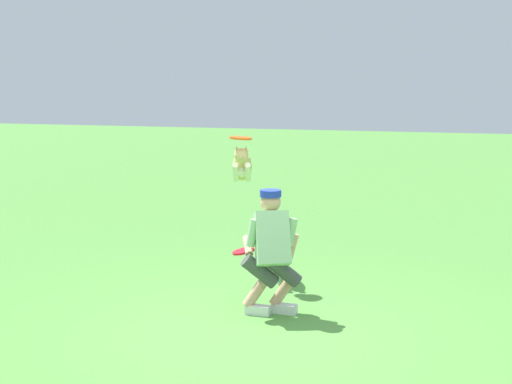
{
  "coord_description": "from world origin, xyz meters",
  "views": [
    {
      "loc": [
        -2.06,
        6.04,
        2.35
      ],
      "look_at": [
        0.42,
        -1.31,
        1.17
      ],
      "focal_mm": 49.15,
      "sensor_mm": 36.0,
      "label": 1
    }
  ],
  "objects_px": {
    "dog": "(242,167)",
    "frisbee_held": "(244,251)",
    "person": "(271,249)",
    "frisbee_flying": "(241,138)"
  },
  "relations": [
    {
      "from": "dog",
      "to": "frisbee_held",
      "type": "bearing_deg",
      "value": 1.96
    },
    {
      "from": "person",
      "to": "frisbee_held",
      "type": "xyz_separation_m",
      "value": [
        0.35,
        -0.16,
        -0.09
      ]
    },
    {
      "from": "person",
      "to": "frisbee_held",
      "type": "height_order",
      "value": "person"
    },
    {
      "from": "person",
      "to": "dog",
      "type": "height_order",
      "value": "dog"
    },
    {
      "from": "frisbee_held",
      "to": "frisbee_flying",
      "type": "bearing_deg",
      "value": -67.99
    },
    {
      "from": "frisbee_flying",
      "to": "person",
      "type": "bearing_deg",
      "value": 123.77
    },
    {
      "from": "dog",
      "to": "frisbee_held",
      "type": "xyz_separation_m",
      "value": [
        -0.47,
        1.24,
        -0.74
      ]
    },
    {
      "from": "person",
      "to": "frisbee_held",
      "type": "distance_m",
      "value": 0.4
    },
    {
      "from": "frisbee_held",
      "to": "person",
      "type": "bearing_deg",
      "value": 155.27
    },
    {
      "from": "person",
      "to": "dog",
      "type": "xyz_separation_m",
      "value": [
        0.83,
        -1.4,
        0.66
      ]
    }
  ]
}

